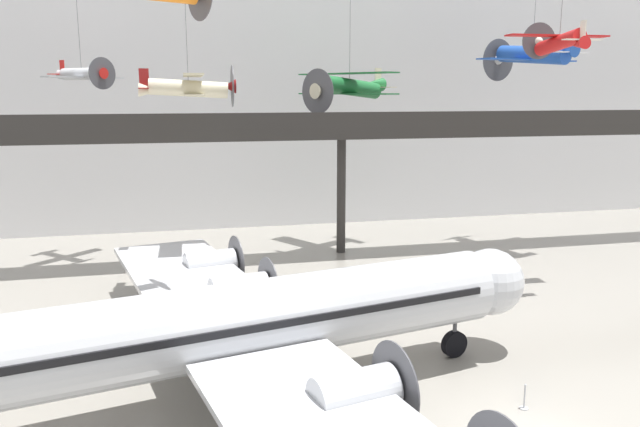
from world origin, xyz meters
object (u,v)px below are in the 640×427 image
(airliner_silver_main, at_px, (222,327))
(suspended_plane_cream_biplane, at_px, (189,88))
(suspended_plane_red_highwing, at_px, (559,42))
(suspended_plane_blue_trainer, at_px, (532,55))
(suspended_plane_silver_racer, at_px, (82,74))
(suspended_plane_green_biplane, at_px, (349,86))
(stanchion_barrier, at_px, (524,401))

(airliner_silver_main, distance_m, suspended_plane_cream_biplane, 19.20)
(suspended_plane_red_highwing, relative_size, suspended_plane_cream_biplane, 0.70)
(suspended_plane_red_highwing, xyz_separation_m, suspended_plane_cream_biplane, (-22.54, 4.71, -2.80))
(suspended_plane_blue_trainer, xyz_separation_m, suspended_plane_silver_racer, (-34.03, 4.33, -1.54))
(suspended_plane_green_biplane, relative_size, suspended_plane_red_highwing, 1.54)
(suspended_plane_silver_racer, bearing_deg, suspended_plane_green_biplane, 43.37)
(airliner_silver_main, bearing_deg, suspended_plane_red_highwing, 15.99)
(airliner_silver_main, relative_size, suspended_plane_red_highwing, 5.23)
(suspended_plane_green_biplane, bearing_deg, suspended_plane_red_highwing, 96.71)
(suspended_plane_green_biplane, xyz_separation_m, suspended_plane_red_highwing, (9.96, -12.74, 2.66))
(suspended_plane_cream_biplane, bearing_deg, suspended_plane_green_biplane, 33.29)
(airliner_silver_main, relative_size, stanchion_barrier, 32.47)
(suspended_plane_red_highwing, xyz_separation_m, suspended_plane_blue_trainer, (3.99, 9.56, -0.25))
(airliner_silver_main, distance_m, suspended_plane_red_highwing, 27.86)
(suspended_plane_blue_trainer, distance_m, suspended_plane_silver_racer, 34.33)
(suspended_plane_cream_biplane, height_order, stanchion_barrier, suspended_plane_cream_biplane)
(suspended_plane_red_highwing, relative_size, suspended_plane_silver_racer, 0.78)
(stanchion_barrier, bearing_deg, airliner_silver_main, 166.69)
(stanchion_barrier, bearing_deg, suspended_plane_silver_racer, 124.76)
(suspended_plane_red_highwing, bearing_deg, suspended_plane_green_biplane, 40.10)
(airliner_silver_main, xyz_separation_m, stanchion_barrier, (11.85, -2.80, -3.13))
(suspended_plane_green_biplane, bearing_deg, suspended_plane_blue_trainer, 135.84)
(suspended_plane_red_highwing, relative_size, suspended_plane_blue_trainer, 0.69)
(airliner_silver_main, height_order, suspended_plane_cream_biplane, suspended_plane_cream_biplane)
(suspended_plane_blue_trainer, relative_size, stanchion_barrier, 8.94)
(suspended_plane_green_biplane, bearing_deg, stanchion_barrier, 58.36)
(suspended_plane_blue_trainer, relative_size, suspended_plane_silver_racer, 1.13)
(suspended_plane_green_biplane, relative_size, suspended_plane_silver_racer, 1.21)
(suspended_plane_silver_racer, distance_m, stanchion_barrier, 37.47)
(suspended_plane_cream_biplane, bearing_deg, suspended_plane_red_highwing, -11.07)
(suspended_plane_green_biplane, distance_m, suspended_plane_silver_racer, 20.12)
(suspended_plane_red_highwing, bearing_deg, stanchion_barrier, 147.73)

